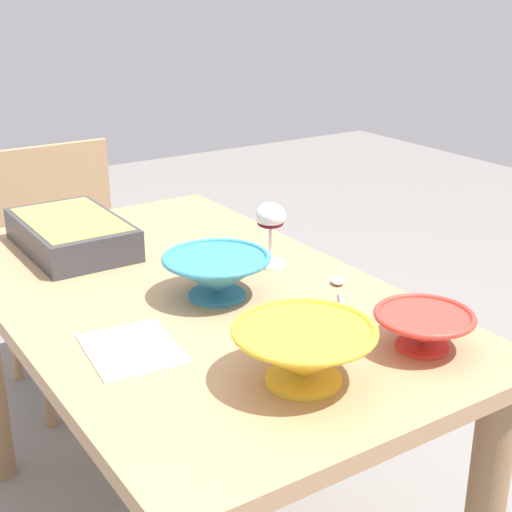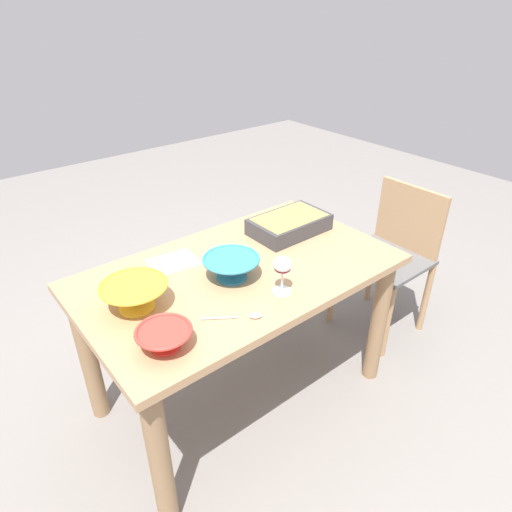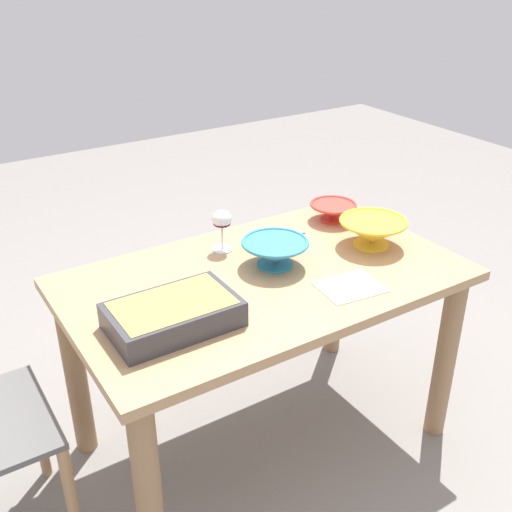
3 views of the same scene
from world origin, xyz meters
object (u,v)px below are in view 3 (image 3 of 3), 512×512
at_px(serving_bowl, 333,211).
at_px(serving_spoon, 266,231).
at_px(wine_glass, 222,222).
at_px(casserole_dish, 173,313).
at_px(mixing_bowl, 275,252).
at_px(napkin, 350,287).
at_px(small_bowl, 372,231).
at_px(dining_table, 264,308).

distance_m(serving_bowl, serving_spoon, 0.30).
relative_size(wine_glass, casserole_dish, 0.42).
relative_size(mixing_bowl, serving_bowl, 1.24).
xyz_separation_m(casserole_dish, napkin, (-0.58, 0.10, -0.04)).
xyz_separation_m(mixing_bowl, small_bowl, (-0.39, 0.06, 0.00)).
xyz_separation_m(serving_bowl, serving_spoon, (0.29, -0.04, -0.03)).
bearing_deg(serving_spoon, casserole_dish, 34.23).
bearing_deg(casserole_dish, serving_bowl, -158.01).
relative_size(dining_table, napkin, 6.61).
relative_size(wine_glass, napkin, 0.77).
bearing_deg(casserole_dish, mixing_bowl, -161.43).
distance_m(wine_glass, serving_bowl, 0.51).
bearing_deg(small_bowl, wine_glass, -28.40).
xyz_separation_m(dining_table, small_bowl, (-0.45, 0.02, 0.19)).
height_order(dining_table, mixing_bowl, mixing_bowl).
height_order(serving_bowl, serving_spoon, serving_bowl).
bearing_deg(wine_glass, napkin, 115.17).
distance_m(small_bowl, napkin, 0.34).
bearing_deg(small_bowl, napkin, 36.33).
distance_m(dining_table, wine_glass, 0.34).
relative_size(mixing_bowl, napkin, 1.16).
xyz_separation_m(wine_glass, serving_bowl, (-0.51, 0.00, -0.07)).
xyz_separation_m(dining_table, napkin, (-0.19, 0.22, 0.13)).
bearing_deg(casserole_dish, dining_table, -163.15).
distance_m(mixing_bowl, serving_spoon, 0.27).
distance_m(casserole_dish, serving_bowl, 0.94).
xyz_separation_m(mixing_bowl, napkin, (-0.12, 0.26, -0.05)).
xyz_separation_m(casserole_dish, serving_bowl, (-0.87, -0.35, -0.00)).
bearing_deg(napkin, serving_bowl, -122.74).
height_order(dining_table, serving_bowl, serving_bowl).
relative_size(casserole_dish, small_bowl, 1.50).
distance_m(small_bowl, serving_bowl, 0.26).
distance_m(dining_table, serving_spoon, 0.36).
bearing_deg(casserole_dish, serving_spoon, -145.77).
height_order(casserole_dish, napkin, casserole_dish).
height_order(dining_table, serving_spoon, serving_spoon).
bearing_deg(serving_bowl, serving_spoon, -8.07).
bearing_deg(napkin, serving_spoon, -89.77).
xyz_separation_m(dining_table, casserole_dish, (0.39, 0.12, 0.18)).
xyz_separation_m(small_bowl, napkin, (0.27, 0.20, -0.06)).
bearing_deg(dining_table, serving_spoon, -124.01).
bearing_deg(small_bowl, serving_spoon, -47.97).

